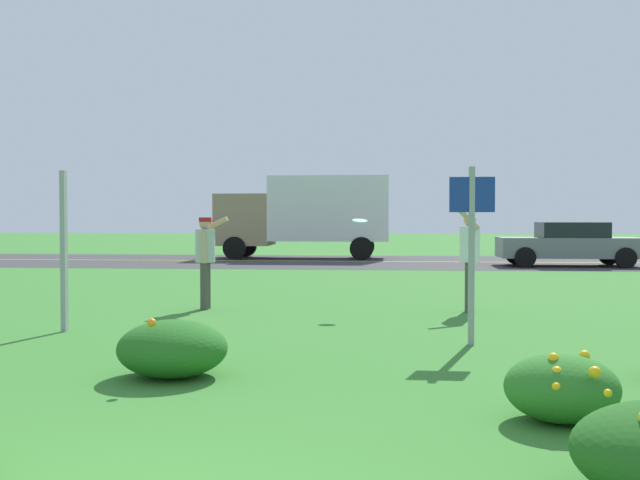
{
  "coord_description": "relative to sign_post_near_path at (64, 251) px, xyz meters",
  "views": [
    {
      "loc": [
        1.49,
        -3.05,
        1.59
      ],
      "look_at": [
        0.47,
        7.92,
        1.26
      ],
      "focal_mm": 41.36,
      "sensor_mm": 36.0,
      "label": 1
    }
  ],
  "objects": [
    {
      "name": "ground_plane",
      "position": [
        3.03,
        5.02,
        -1.13
      ],
      "size": [
        120.0,
        120.0,
        0.0
      ],
      "primitive_type": "plane",
      "color": "#387A2D"
    },
    {
      "name": "highway_strip",
      "position": [
        3.03,
        16.89,
        -1.12
      ],
      "size": [
        120.0,
        8.59,
        0.01
      ],
      "primitive_type": "cube",
      "color": "#38383A",
      "rests_on": "ground"
    },
    {
      "name": "highway_center_stripe",
      "position": [
        3.03,
        16.89,
        -1.12
      ],
      "size": [
        120.0,
        0.16,
        0.0
      ],
      "primitive_type": "cube",
      "color": "yellow",
      "rests_on": "ground"
    },
    {
      "name": "daylily_clump_mid_right",
      "position": [
        5.87,
        -4.04,
        -0.86
      ],
      "size": [
        0.89,
        0.81,
        0.56
      ],
      "color": "#2D7526",
      "rests_on": "ground"
    },
    {
      "name": "daylily_clump_front_center",
      "position": [
        2.37,
        -2.74,
        -0.84
      ],
      "size": [
        1.1,
        1.04,
        0.64
      ],
      "color": "#23661E",
      "rests_on": "ground"
    },
    {
      "name": "sign_post_near_path",
      "position": [
        0.0,
        0.0,
        0.0
      ],
      "size": [
        0.07,
        0.1,
        2.25
      ],
      "color": "#93969B",
      "rests_on": "ground"
    },
    {
      "name": "sign_post_by_roadside",
      "position": [
        5.56,
        -0.55,
        0.24
      ],
      "size": [
        0.56,
        0.1,
        2.23
      ],
      "color": "#93969B",
      "rests_on": "ground"
    },
    {
      "name": "person_thrower_red_cap_gray_shirt",
      "position": [
        1.34,
        2.68,
        -0.15
      ],
      "size": [
        0.54,
        0.49,
        1.62
      ],
      "color": "#B2B2B7",
      "rests_on": "ground"
    },
    {
      "name": "person_catcher_white_shirt",
      "position": [
        5.88,
        2.69,
        -0.13
      ],
      "size": [
        0.48,
        0.48,
        1.85
      ],
      "color": "silver",
      "rests_on": "ground"
    },
    {
      "name": "frisbee_pale_blue",
      "position": [
        4.04,
        2.48,
        0.41
      ],
      "size": [
        0.26,
        0.26,
        0.1
      ],
      "color": "#ADD6E5"
    },
    {
      "name": "car_gray_center_left",
      "position": [
        10.44,
        14.96,
        -0.39
      ],
      "size": [
        4.5,
        2.0,
        1.45
      ],
      "color": "slate",
      "rests_on": "ground"
    },
    {
      "name": "box_truck_tan",
      "position": [
        1.32,
        18.83,
        0.68
      ],
      "size": [
        6.7,
        2.46,
        3.2
      ],
      "color": "#937F60",
      "rests_on": "ground"
    }
  ]
}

